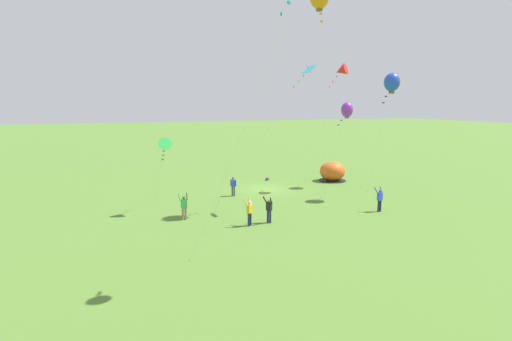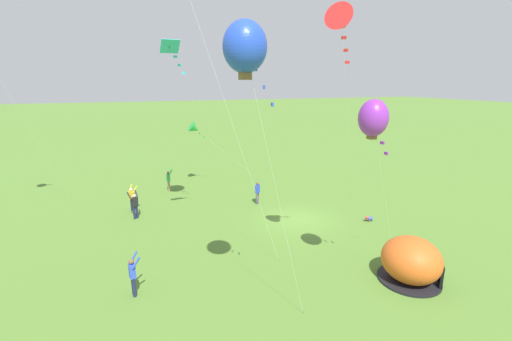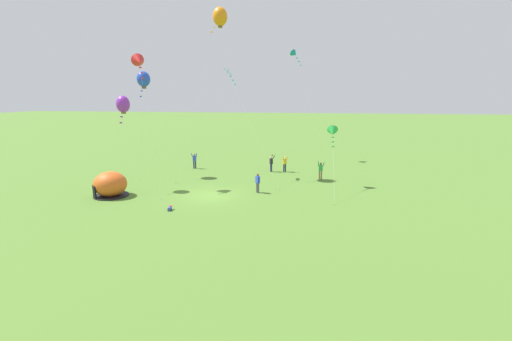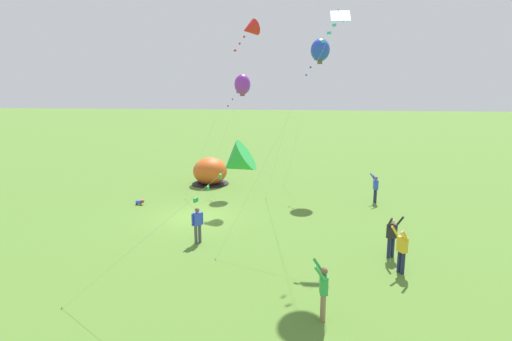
{
  "view_description": "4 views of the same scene",
  "coord_description": "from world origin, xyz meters",
  "px_view_note": "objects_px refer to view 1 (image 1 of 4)",
  "views": [
    {
      "loc": [
        14.16,
        34.74,
        8.12
      ],
      "look_at": [
        3.05,
        5.23,
        2.84
      ],
      "focal_mm": 28.0,
      "sensor_mm": 36.0,
      "label": 1
    },
    {
      "loc": [
        -18.97,
        9.96,
        8.93
      ],
      "look_at": [
        -0.44,
        3.15,
        3.78
      ],
      "focal_mm": 24.0,
      "sensor_mm": 36.0,
      "label": 2
    },
    {
      "loc": [
        8.32,
        -26.89,
        8.21
      ],
      "look_at": [
        3.65,
        1.52,
        1.96
      ],
      "focal_mm": 24.0,
      "sensor_mm": 36.0,
      "label": 3
    },
    {
      "loc": [
        20.82,
        7.39,
        6.92
      ],
      "look_at": [
        -1.65,
        3.25,
        2.5
      ],
      "focal_mm": 28.0,
      "sensor_mm": 36.0,
      "label": 4
    }
  ],
  "objects_px": {
    "person_arms_raised": "(380,199)",
    "kite_red": "(341,71)",
    "person_with_toddler": "(233,185)",
    "popup_tent": "(332,172)",
    "person_center_field": "(249,211)",
    "person_strolling": "(269,209)",
    "kite_green": "(164,146)",
    "kite_blue": "(392,82)",
    "kite_cyan": "(306,74)",
    "toddler_crawling": "(267,179)",
    "kite_purple": "(347,110)",
    "person_near_tent": "(184,206)"
  },
  "relations": [
    {
      "from": "person_with_toddler",
      "to": "kite_green",
      "type": "xyz_separation_m",
      "value": [
        6.35,
        3.36,
        4.08
      ]
    },
    {
      "from": "person_center_field",
      "to": "person_near_tent",
      "type": "bearing_deg",
      "value": -37.31
    },
    {
      "from": "kite_blue",
      "to": "kite_red",
      "type": "height_order",
      "value": "kite_red"
    },
    {
      "from": "popup_tent",
      "to": "kite_purple",
      "type": "distance_m",
      "value": 7.07
    },
    {
      "from": "toddler_crawling",
      "to": "person_center_field",
      "type": "xyz_separation_m",
      "value": [
        7.27,
        14.56,
        0.82
      ]
    },
    {
      "from": "person_arms_raised",
      "to": "kite_blue",
      "type": "distance_m",
      "value": 10.4
    },
    {
      "from": "kite_cyan",
      "to": "person_center_field",
      "type": "bearing_deg",
      "value": 26.8
    },
    {
      "from": "kite_blue",
      "to": "kite_green",
      "type": "relative_size",
      "value": 1.66
    },
    {
      "from": "person_strolling",
      "to": "person_center_field",
      "type": "xyz_separation_m",
      "value": [
        1.49,
        0.16,
        0.0
      ]
    },
    {
      "from": "kite_green",
      "to": "toddler_crawling",
      "type": "bearing_deg",
      "value": -142.82
    },
    {
      "from": "person_with_toddler",
      "to": "kite_red",
      "type": "distance_m",
      "value": 14.64
    },
    {
      "from": "toddler_crawling",
      "to": "kite_blue",
      "type": "bearing_deg",
      "value": 122.59
    },
    {
      "from": "kite_cyan",
      "to": "kite_red",
      "type": "relative_size",
      "value": 0.92
    },
    {
      "from": "popup_tent",
      "to": "person_center_field",
      "type": "relative_size",
      "value": 1.49
    },
    {
      "from": "kite_red",
      "to": "person_near_tent",
      "type": "bearing_deg",
      "value": 18.97
    },
    {
      "from": "popup_tent",
      "to": "person_arms_raised",
      "type": "xyz_separation_m",
      "value": [
        3.16,
        11.98,
        0.0
      ]
    },
    {
      "from": "person_center_field",
      "to": "kite_green",
      "type": "bearing_deg",
      "value": -49.19
    },
    {
      "from": "person_arms_raised",
      "to": "kite_cyan",
      "type": "distance_m",
      "value": 10.98
    },
    {
      "from": "popup_tent",
      "to": "kite_cyan",
      "type": "bearing_deg",
      "value": 48.04
    },
    {
      "from": "person_arms_raised",
      "to": "kite_red",
      "type": "height_order",
      "value": "kite_red"
    },
    {
      "from": "person_near_tent",
      "to": "person_arms_raised",
      "type": "relative_size",
      "value": 1.0
    },
    {
      "from": "toddler_crawling",
      "to": "kite_green",
      "type": "bearing_deg",
      "value": 37.18
    },
    {
      "from": "person_center_field",
      "to": "person_near_tent",
      "type": "xyz_separation_m",
      "value": [
        3.86,
        -2.94,
        -0.0
      ]
    },
    {
      "from": "person_strolling",
      "to": "popup_tent",
      "type": "bearing_deg",
      "value": -136.09
    },
    {
      "from": "person_strolling",
      "to": "person_with_toddler",
      "type": "relative_size",
      "value": 1.1
    },
    {
      "from": "popup_tent",
      "to": "person_with_toddler",
      "type": "relative_size",
      "value": 1.63
    },
    {
      "from": "person_center_field",
      "to": "person_with_toddler",
      "type": "xyz_separation_m",
      "value": [
        -1.63,
        -8.83,
        -0.03
      ]
    },
    {
      "from": "toddler_crawling",
      "to": "kite_purple",
      "type": "distance_m",
      "value": 10.99
    },
    {
      "from": "person_strolling",
      "to": "kite_green",
      "type": "bearing_deg",
      "value": -40.52
    },
    {
      "from": "kite_green",
      "to": "person_arms_raised",
      "type": "bearing_deg",
      "value": 159.86
    },
    {
      "from": "person_arms_raised",
      "to": "kite_blue",
      "type": "xyz_separation_m",
      "value": [
        -3.69,
        -3.87,
        8.93
      ]
    },
    {
      "from": "person_center_field",
      "to": "kite_blue",
      "type": "xyz_separation_m",
      "value": [
        -14.17,
        -3.76,
        8.93
      ]
    },
    {
      "from": "toddler_crawling",
      "to": "kite_cyan",
      "type": "distance_m",
      "value": 15.67
    },
    {
      "from": "popup_tent",
      "to": "person_near_tent",
      "type": "xyz_separation_m",
      "value": [
        17.51,
        8.93,
        0.0
      ]
    },
    {
      "from": "kite_red",
      "to": "kite_green",
      "type": "xyz_separation_m",
      "value": [
        16.83,
        2.96,
        -6.13
      ]
    },
    {
      "from": "kite_blue",
      "to": "kite_cyan",
      "type": "bearing_deg",
      "value": 6.56
    },
    {
      "from": "popup_tent",
      "to": "kite_red",
      "type": "bearing_deg",
      "value": 65.94
    },
    {
      "from": "toddler_crawling",
      "to": "kite_blue",
      "type": "relative_size",
      "value": 0.05
    },
    {
      "from": "person_arms_raised",
      "to": "kite_red",
      "type": "distance_m",
      "value": 13.38
    },
    {
      "from": "toddler_crawling",
      "to": "kite_green",
      "type": "distance_m",
      "value": 15.81
    },
    {
      "from": "popup_tent",
      "to": "kite_green",
      "type": "distance_m",
      "value": 19.87
    },
    {
      "from": "popup_tent",
      "to": "person_with_toddler",
      "type": "distance_m",
      "value": 12.39
    },
    {
      "from": "person_strolling",
      "to": "kite_blue",
      "type": "height_order",
      "value": "kite_blue"
    },
    {
      "from": "kite_cyan",
      "to": "toddler_crawling",
      "type": "bearing_deg",
      "value": -98.74
    },
    {
      "from": "person_center_field",
      "to": "person_arms_raised",
      "type": "xyz_separation_m",
      "value": [
        -10.48,
        0.11,
        -0.0
      ]
    },
    {
      "from": "popup_tent",
      "to": "person_arms_raised",
      "type": "bearing_deg",
      "value": 75.2
    },
    {
      "from": "person_strolling",
      "to": "person_near_tent",
      "type": "distance_m",
      "value": 6.02
    },
    {
      "from": "toddler_crawling",
      "to": "kite_red",
      "type": "height_order",
      "value": "kite_red"
    },
    {
      "from": "popup_tent",
      "to": "kite_blue",
      "type": "distance_m",
      "value": 12.08
    },
    {
      "from": "person_with_toddler",
      "to": "kite_cyan",
      "type": "height_order",
      "value": "kite_cyan"
    }
  ]
}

